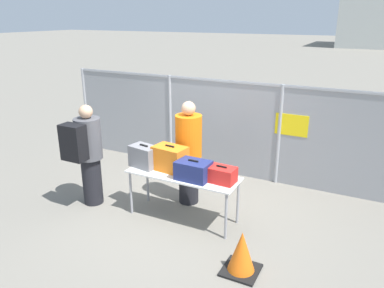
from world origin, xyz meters
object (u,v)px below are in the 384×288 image
at_px(security_worker_near, 189,152).
at_px(suitcase_navy, 193,170).
at_px(utility_trailer, 276,136).
at_px(suitcase_red, 221,175).
at_px(suitcase_orange, 170,158).
at_px(inspection_table, 183,178).
at_px(traveler_hooded, 87,152).
at_px(traffic_cone, 242,253).
at_px(suitcase_grey, 144,156).

bearing_deg(security_worker_near, suitcase_navy, 127.80).
height_order(suitcase_navy, utility_trailer, suitcase_navy).
bearing_deg(suitcase_navy, suitcase_red, 12.70).
height_order(suitcase_orange, security_worker_near, security_worker_near).
bearing_deg(suitcase_navy, security_worker_near, 122.74).
bearing_deg(suitcase_red, inspection_table, -179.13).
bearing_deg(inspection_table, utility_trailer, 82.50).
bearing_deg(suitcase_red, security_worker_near, 146.98).
distance_m(suitcase_navy, traveler_hooded, 1.87).
distance_m(inspection_table, traveler_hooded, 1.69).
bearing_deg(security_worker_near, traveler_hooded, 34.89).
height_order(suitcase_navy, traffic_cone, suitcase_navy).
xyz_separation_m(inspection_table, suitcase_navy, (0.22, -0.08, 0.21)).
bearing_deg(traveler_hooded, inspection_table, 15.22).
bearing_deg(traveler_hooded, utility_trailer, 67.12).
bearing_deg(suitcase_grey, traffic_cone, -22.87).
bearing_deg(utility_trailer, inspection_table, -97.50).
bearing_deg(suitcase_orange, utility_trailer, 78.41).
xyz_separation_m(security_worker_near, traffic_cone, (1.46, -1.38, -0.66)).
height_order(suitcase_grey, utility_trailer, suitcase_grey).
xyz_separation_m(inspection_table, utility_trailer, (0.49, 3.75, -0.32)).
bearing_deg(suitcase_orange, traffic_cone, -30.47).
relative_size(inspection_table, security_worker_near, 0.99).
distance_m(suitcase_orange, security_worker_near, 0.48).
distance_m(suitcase_navy, traffic_cone, 1.45).
bearing_deg(traveler_hooded, suitcase_grey, 22.33).
distance_m(inspection_table, security_worker_near, 0.61).
bearing_deg(suitcase_grey, traveler_hooded, -162.56).
xyz_separation_m(suitcase_red, traveler_hooded, (-2.28, -0.31, 0.08)).
relative_size(suitcase_orange, security_worker_near, 0.31).
relative_size(suitcase_grey, utility_trailer, 0.13).
bearing_deg(security_worker_near, inspection_table, 113.27).
bearing_deg(suitcase_red, utility_trailer, 92.19).
relative_size(traveler_hooded, traffic_cone, 3.05).
distance_m(suitcase_grey, utility_trailer, 3.98).
distance_m(suitcase_orange, utility_trailer, 3.81).
distance_m(suitcase_orange, traffic_cone, 1.92).
distance_m(inspection_table, traffic_cone, 1.59).
height_order(traveler_hooded, traffic_cone, traveler_hooded).
xyz_separation_m(suitcase_orange, suitcase_navy, (0.48, -0.15, -0.05)).
height_order(suitcase_orange, suitcase_red, suitcase_orange).
height_order(suitcase_red, traveler_hooded, traveler_hooded).
relative_size(suitcase_grey, traffic_cone, 0.88).
bearing_deg(security_worker_near, utility_trailer, -96.75).
distance_m(suitcase_navy, utility_trailer, 3.88).
relative_size(inspection_table, utility_trailer, 0.46).
bearing_deg(traveler_hooded, security_worker_near, 34.72).
bearing_deg(inspection_table, suitcase_orange, 165.75).
bearing_deg(suitcase_navy, traveler_hooded, -173.41).
relative_size(suitcase_orange, traveler_hooded, 0.32).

